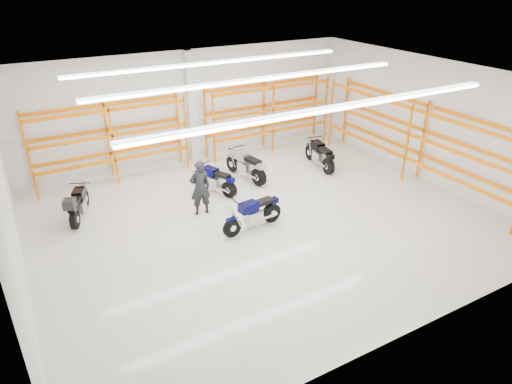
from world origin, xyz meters
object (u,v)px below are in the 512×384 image
motorcycle_back_d (320,155)px  standing_man (200,188)px  motorcycle_back_b (216,181)px  motorcycle_back_c (247,166)px  motorcycle_main (255,214)px  structural_column (192,108)px  motorcycle_back_a (77,205)px

motorcycle_back_d → standing_man: bearing=-168.0°
motorcycle_back_b → motorcycle_back_c: bearing=17.2°
motorcycle_back_d → standing_man: 5.87m
motorcycle_main → structural_column: 6.42m
motorcycle_back_a → motorcycle_main: bearing=-34.5°
motorcycle_back_a → structural_column: structural_column is taller
motorcycle_back_b → standing_man: size_ratio=1.03×
motorcycle_back_a → standing_man: standing_man is taller
motorcycle_back_d → structural_column: 5.52m
motorcycle_back_a → motorcycle_back_c: motorcycle_back_c is taller
motorcycle_main → structural_column: (0.52, 6.15, 1.76)m
motorcycle_back_b → standing_man: (-1.08, -1.19, 0.47)m
motorcycle_back_d → motorcycle_back_a: bearing=178.1°
motorcycle_back_c → motorcycle_back_d: 3.16m
motorcycle_main → motorcycle_back_c: motorcycle_back_c is taller
motorcycle_back_b → motorcycle_back_d: bearing=0.4°
motorcycle_back_a → motorcycle_back_d: bearing=-1.9°
motorcycle_back_c → standing_man: size_ratio=1.24×
motorcycle_back_b → motorcycle_back_a: bearing=175.7°
motorcycle_back_a → motorcycle_back_b: (4.67, -0.35, -0.06)m
motorcycle_back_b → structural_column: bearing=80.9°
motorcycle_main → motorcycle_back_d: size_ratio=0.95×
motorcycle_main → motorcycle_back_b: motorcycle_main is taller
motorcycle_back_d → structural_column: bearing=141.8°
standing_man → structural_column: (1.61, 4.47, 1.31)m
motorcycle_main → motorcycle_back_b: 2.87m
motorcycle_main → motorcycle_back_a: size_ratio=1.05×
motorcycle_back_b → standing_man: bearing=-132.4°
motorcycle_back_c → standing_man: standing_man is taller
standing_man → motorcycle_back_c: bearing=-142.6°
motorcycle_back_a → motorcycle_back_b: size_ratio=1.06×
structural_column → motorcycle_back_d: bearing=-38.2°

